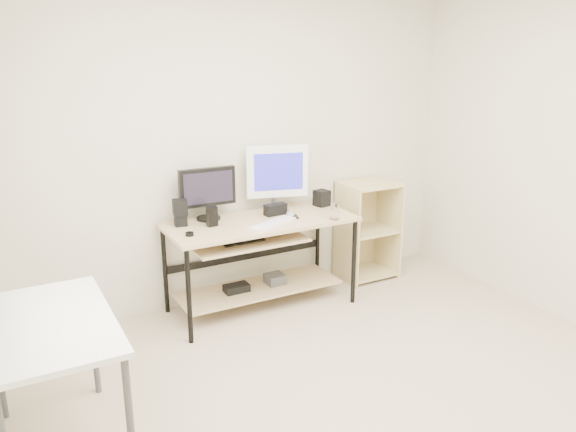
# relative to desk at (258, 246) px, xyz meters

# --- Properties ---
(room) EXTENTS (4.01, 4.01, 2.62)m
(room) POSITION_rel_desk_xyz_m (-0.11, -1.62, 0.78)
(room) COLOR #BEAB92
(room) RESTS_ON ground
(desk) EXTENTS (1.50, 0.65, 0.75)m
(desk) POSITION_rel_desk_xyz_m (0.00, 0.00, 0.00)
(desk) COLOR tan
(desk) RESTS_ON ground
(side_table) EXTENTS (0.60, 1.00, 0.75)m
(side_table) POSITION_rel_desk_xyz_m (-1.65, -1.06, 0.13)
(side_table) COLOR white
(side_table) RESTS_ON ground
(shelf_unit) EXTENTS (0.50, 0.40, 0.90)m
(shelf_unit) POSITION_rel_desk_xyz_m (1.18, 0.16, -0.09)
(shelf_unit) COLOR #D7C586
(shelf_unit) RESTS_ON ground
(black_monitor) EXTENTS (0.45, 0.19, 0.41)m
(black_monitor) POSITION_rel_desk_xyz_m (-0.33, 0.20, 0.45)
(black_monitor) COLOR black
(black_monitor) RESTS_ON desk
(white_imac) EXTENTS (0.51, 0.18, 0.55)m
(white_imac) POSITION_rel_desk_xyz_m (0.28, 0.18, 0.53)
(white_imac) COLOR silver
(white_imac) RESTS_ON desk
(keyboard) EXTENTS (0.44, 0.28, 0.02)m
(keyboard) POSITION_rel_desk_xyz_m (0.06, -0.15, 0.22)
(keyboard) COLOR white
(keyboard) RESTS_ON desk
(mouse) EXTENTS (0.09, 0.12, 0.04)m
(mouse) POSITION_rel_desk_xyz_m (0.28, -0.02, 0.23)
(mouse) COLOR #AEAEB3
(mouse) RESTS_ON desk
(center_speaker) EXTENTS (0.19, 0.10, 0.09)m
(center_speaker) POSITION_rel_desk_xyz_m (0.20, 0.07, 0.26)
(center_speaker) COLOR black
(center_speaker) RESTS_ON desk
(speaker_left) EXTENTS (0.12, 0.12, 0.20)m
(speaker_left) POSITION_rel_desk_xyz_m (-0.57, 0.16, 0.32)
(speaker_left) COLOR black
(speaker_left) RESTS_ON desk
(speaker_right) EXTENTS (0.13, 0.13, 0.14)m
(speaker_right) POSITION_rel_desk_xyz_m (0.67, 0.12, 0.28)
(speaker_right) COLOR black
(speaker_right) RESTS_ON desk
(audio_controller) EXTENTS (0.08, 0.05, 0.15)m
(audio_controller) POSITION_rel_desk_xyz_m (-0.37, 0.02, 0.29)
(audio_controller) COLOR black
(audio_controller) RESTS_ON desk
(volume_puck) EXTENTS (0.08, 0.08, 0.03)m
(volume_puck) POSITION_rel_desk_xyz_m (-0.60, -0.12, 0.22)
(volume_puck) COLOR black
(volume_puck) RESTS_ON desk
(smartphone) EXTENTS (0.09, 0.13, 0.01)m
(smartphone) POSITION_rel_desk_xyz_m (0.29, -0.06, 0.22)
(smartphone) COLOR black
(smartphone) RESTS_ON desk
(coaster) EXTENTS (0.11, 0.11, 0.01)m
(coaster) POSITION_rel_desk_xyz_m (0.54, -0.28, 0.21)
(coaster) COLOR olive
(coaster) RESTS_ON desk
(drinking_glass) EXTENTS (0.08, 0.08, 0.13)m
(drinking_glass) POSITION_rel_desk_xyz_m (0.54, -0.28, 0.28)
(drinking_glass) COLOR white
(drinking_glass) RESTS_ON coaster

